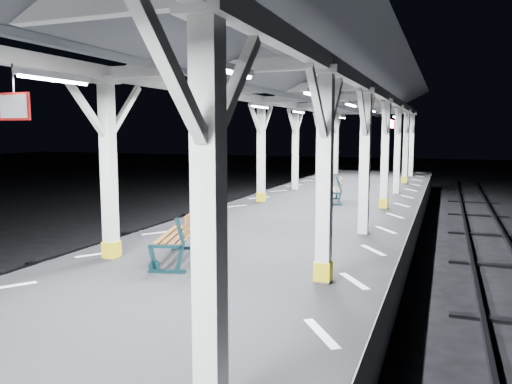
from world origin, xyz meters
The scene contains 7 objects.
ground centered at (0.00, 0.00, 0.00)m, with size 120.00×120.00×0.00m, color black.
platform centered at (0.00, 0.00, 0.50)m, with size 6.00×50.00×1.00m, color black.
hazard_stripes_left centered at (-2.45, 0.00, 1.00)m, with size 1.00×48.00×0.01m, color silver.
hazard_stripes_right centered at (2.45, 0.00, 1.00)m, with size 1.00×48.00×0.01m, color silver.
canopy centered at (0.00, -0.02, 4.56)m, with size 5.40×49.00×4.65m.
bench_mid centered at (-0.69, 2.38, 1.51)m, with size 1.12×1.87×0.95m.
bench_far centered at (0.32, 10.88, 1.43)m, with size 0.90×1.59×0.81m.
Camera 1 is at (3.73, -5.49, 3.35)m, focal length 35.00 mm.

